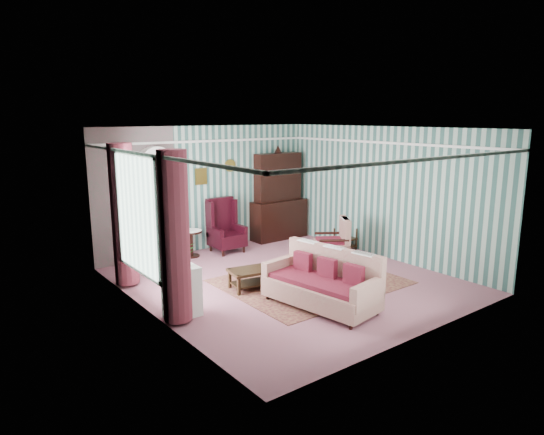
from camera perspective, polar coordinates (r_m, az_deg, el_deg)
floor at (r=9.43m, az=1.91°, el=-7.45°), size 6.00×6.00×0.00m
room_shell at (r=8.74m, az=-1.88°, el=4.54°), size 5.53×6.02×2.91m
bookcase at (r=10.82m, az=-13.25°, el=0.91°), size 0.80×0.28×2.24m
dresser_hutch at (r=12.36m, az=0.84°, el=2.85°), size 1.50×0.56×2.36m
wingback_left at (r=10.48m, az=-13.49°, el=-2.23°), size 0.76×0.80×1.25m
wingback_right at (r=11.27m, az=-5.34°, el=-0.97°), size 0.76×0.80×1.25m
seated_woman at (r=10.49m, az=-13.48°, el=-2.42°), size 0.44×0.40×1.18m
round_side_table at (r=11.06m, az=-9.47°, el=-3.06°), size 0.50×0.50×0.60m
nest_table at (r=11.60m, az=8.62°, el=-2.49°), size 0.45×0.38×0.54m
plant_stand at (r=7.83m, az=-10.55°, el=-8.67°), size 0.55×0.35×0.80m
rug at (r=9.40m, az=4.51°, el=-7.51°), size 3.20×2.60×0.01m
sofa at (r=8.07m, az=5.74°, el=-7.05°), size 1.36×2.10×1.03m
floral_armchair at (r=10.65m, az=7.00°, el=-2.46°), size 1.16×1.13×1.00m
coffee_table at (r=8.97m, az=-2.13°, el=-7.21°), size 0.98×0.68×0.38m
potted_plant_a at (r=7.54m, az=-10.59°, el=-4.51°), size 0.40×0.35×0.44m
potted_plant_b at (r=7.81m, az=-10.48°, el=-3.92°), size 0.28×0.24×0.44m
potted_plant_c at (r=7.67m, az=-11.83°, el=-4.62°), size 0.25×0.25×0.35m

